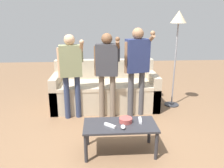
% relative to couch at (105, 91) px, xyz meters
% --- Properties ---
extents(ground_plane, '(12.00, 12.00, 0.00)m').
position_rel_couch_xyz_m(ground_plane, '(0.04, -1.33, -0.31)').
color(ground_plane, brown).
extents(couch, '(1.97, 0.85, 0.88)m').
position_rel_couch_xyz_m(couch, '(0.00, 0.00, 0.00)').
color(couch, '#B7A88E').
rests_on(couch, ground).
extents(coffee_table, '(0.93, 0.45, 0.39)m').
position_rel_couch_xyz_m(coffee_table, '(0.13, -1.58, 0.02)').
color(coffee_table, '#2D2D33').
rests_on(coffee_table, ground).
extents(snack_bowl, '(0.17, 0.17, 0.06)m').
position_rel_couch_xyz_m(snack_bowl, '(0.21, -1.53, 0.11)').
color(snack_bowl, '#B24C47').
rests_on(snack_bowl, coffee_table).
extents(game_remote_nunchuk, '(0.06, 0.09, 0.05)m').
position_rel_couch_xyz_m(game_remote_nunchuk, '(0.16, -1.70, 0.10)').
color(game_remote_nunchuk, white).
rests_on(game_remote_nunchuk, coffee_table).
extents(floor_lamp, '(0.29, 0.29, 1.81)m').
position_rel_couch_xyz_m(floor_lamp, '(1.34, -0.05, 1.21)').
color(floor_lamp, '#2D2D33').
rests_on(floor_lamp, ground).
extents(player_left, '(0.45, 0.30, 1.44)m').
position_rel_couch_xyz_m(player_left, '(-0.58, -0.49, 0.59)').
color(player_left, '#2D3856').
rests_on(player_left, ground).
extents(player_center, '(0.43, 0.34, 1.45)m').
position_rel_couch_xyz_m(player_center, '(0.02, -0.50, 0.60)').
color(player_center, '#756656').
rests_on(player_center, ground).
extents(player_right, '(0.48, 0.30, 1.54)m').
position_rel_couch_xyz_m(player_right, '(0.53, -0.47, 0.65)').
color(player_right, '#47474C').
rests_on(player_right, ground).
extents(game_remote_wand_near, '(0.05, 0.16, 0.03)m').
position_rel_couch_xyz_m(game_remote_wand_near, '(0.40, -1.52, 0.09)').
color(game_remote_wand_near, white).
rests_on(game_remote_wand_near, coffee_table).
extents(game_remote_wand_far, '(0.15, 0.13, 0.03)m').
position_rel_couch_xyz_m(game_remote_wand_far, '(0.00, -1.63, 0.09)').
color(game_remote_wand_far, white).
rests_on(game_remote_wand_far, coffee_table).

